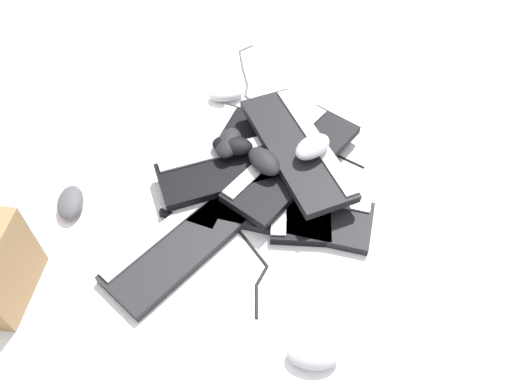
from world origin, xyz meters
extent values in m
plane|color=white|center=(0.00, 0.00, 0.00)|extent=(3.20, 3.20, 0.00)
cube|color=black|center=(0.12, 0.03, 0.01)|extent=(0.46, 0.30, 0.02)
cube|color=#B2B5BA|center=(0.10, 0.08, 0.03)|extent=(0.40, 0.19, 0.01)
cube|color=black|center=(0.08, 0.16, 0.01)|extent=(0.36, 0.45, 0.02)
cube|color=silver|center=(0.04, 0.13, 0.03)|extent=(0.26, 0.37, 0.01)
cube|color=black|center=(-0.12, 0.06, 0.01)|extent=(0.26, 0.46, 0.02)
cube|color=silver|center=(-0.18, 0.05, 0.03)|extent=(0.14, 0.41, 0.01)
cube|color=#232326|center=(-0.03, -0.18, 0.01)|extent=(0.20, 0.45, 0.02)
cube|color=#B2B5BA|center=(-0.09, -0.18, 0.03)|extent=(0.08, 0.42, 0.01)
cube|color=black|center=(0.05, 0.16, 0.04)|extent=(0.17, 0.45, 0.02)
cube|color=silver|center=(0.00, 0.16, 0.06)|extent=(0.06, 0.42, 0.01)
cube|color=black|center=(-0.05, 0.06, 0.04)|extent=(0.37, 0.45, 0.02)
cube|color=#B2B5BA|center=(-0.10, 0.10, 0.06)|extent=(0.27, 0.37, 0.01)
cube|color=black|center=(0.04, 0.18, 0.07)|extent=(0.45, 0.36, 0.02)
cube|color=silver|center=(0.07, 0.23, 0.09)|extent=(0.37, 0.25, 0.01)
ellipsoid|color=silver|center=(-0.29, 0.30, 0.02)|extent=(0.12, 0.12, 0.04)
ellipsoid|color=#B7B7BC|center=(0.37, -0.25, 0.02)|extent=(0.13, 0.11, 0.04)
ellipsoid|color=black|center=(-0.11, 0.09, 0.08)|extent=(0.10, 0.13, 0.04)
ellipsoid|color=black|center=(0.01, 0.09, 0.08)|extent=(0.13, 0.10, 0.04)
ellipsoid|color=#B7B7BC|center=(0.09, 0.18, 0.11)|extent=(0.08, 0.12, 0.04)
ellipsoid|color=black|center=(-0.10, 0.09, 0.08)|extent=(0.13, 0.11, 0.04)
ellipsoid|color=#4C4C51|center=(-0.35, -0.28, 0.02)|extent=(0.12, 0.13, 0.04)
cylinder|color=#59595B|center=(-0.11, 0.31, 0.00)|extent=(0.08, 0.03, 0.01)
cylinder|color=#59595B|center=(-0.20, 0.33, 0.00)|extent=(0.09, 0.03, 0.01)
cylinder|color=#59595B|center=(-0.26, 0.36, 0.00)|extent=(0.03, 0.05, 0.01)
cylinder|color=#59595B|center=(-0.30, 0.42, 0.00)|extent=(0.07, 0.07, 0.01)
cylinder|color=#59595B|center=(-0.37, 0.48, 0.00)|extent=(0.07, 0.08, 0.01)
cylinder|color=#59595B|center=(-0.39, 0.54, 0.00)|extent=(0.02, 0.05, 0.01)
sphere|color=#59595B|center=(-0.07, 0.30, 0.00)|extent=(0.01, 0.01, 0.01)
sphere|color=#59595B|center=(-0.15, 0.32, 0.00)|extent=(0.01, 0.01, 0.01)
sphere|color=#59595B|center=(-0.24, 0.34, 0.00)|extent=(0.01, 0.01, 0.01)
sphere|color=#59595B|center=(-0.27, 0.39, 0.00)|extent=(0.01, 0.01, 0.01)
sphere|color=#59595B|center=(-0.33, 0.45, 0.00)|extent=(0.01, 0.01, 0.01)
sphere|color=#59595B|center=(-0.40, 0.52, 0.00)|extent=(0.01, 0.01, 0.01)
sphere|color=#59595B|center=(-0.38, 0.57, 0.00)|extent=(0.01, 0.01, 0.01)
cylinder|color=black|center=(0.15, 0.29, 0.00)|extent=(0.10, 0.01, 0.01)
cylinder|color=black|center=(0.07, 0.27, 0.00)|extent=(0.07, 0.04, 0.01)
cylinder|color=black|center=(0.00, 0.21, 0.00)|extent=(0.07, 0.09, 0.01)
cylinder|color=black|center=(-0.06, 0.13, 0.00)|extent=(0.08, 0.08, 0.01)
cylinder|color=black|center=(-0.09, 0.04, 0.00)|extent=(0.02, 0.09, 0.01)
cylinder|color=black|center=(-0.04, -0.04, 0.00)|extent=(0.09, 0.07, 0.01)
cylinder|color=black|center=(0.03, -0.08, 0.00)|extent=(0.07, 0.02, 0.01)
cylinder|color=black|center=(0.12, -0.11, 0.00)|extent=(0.10, 0.04, 0.01)
cylinder|color=black|center=(0.17, -0.15, 0.00)|extent=(0.02, 0.06, 0.01)
cylinder|color=black|center=(0.20, -0.21, 0.00)|extent=(0.05, 0.07, 0.01)
sphere|color=black|center=(0.20, 0.29, 0.00)|extent=(0.01, 0.01, 0.01)
sphere|color=black|center=(0.10, 0.29, 0.00)|extent=(0.01, 0.01, 0.01)
sphere|color=black|center=(0.03, 0.25, 0.00)|extent=(0.01, 0.01, 0.01)
sphere|color=black|center=(-0.03, 0.17, 0.00)|extent=(0.01, 0.01, 0.01)
sphere|color=black|center=(-0.10, 0.09, 0.00)|extent=(0.01, 0.01, 0.01)
sphere|color=black|center=(-0.09, 0.00, 0.00)|extent=(0.01, 0.01, 0.01)
sphere|color=black|center=(0.00, -0.07, 0.00)|extent=(0.01, 0.01, 0.01)
sphere|color=black|center=(0.07, -0.09, 0.00)|extent=(0.01, 0.01, 0.01)
sphere|color=black|center=(0.17, -0.13, 0.00)|extent=(0.01, 0.01, 0.01)
sphere|color=black|center=(0.18, -0.18, 0.00)|extent=(0.01, 0.01, 0.01)
sphere|color=black|center=(0.22, -0.25, 0.00)|extent=(0.01, 0.01, 0.01)
camera|label=1|loc=(0.50, -0.63, 1.04)|focal=35.00mm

